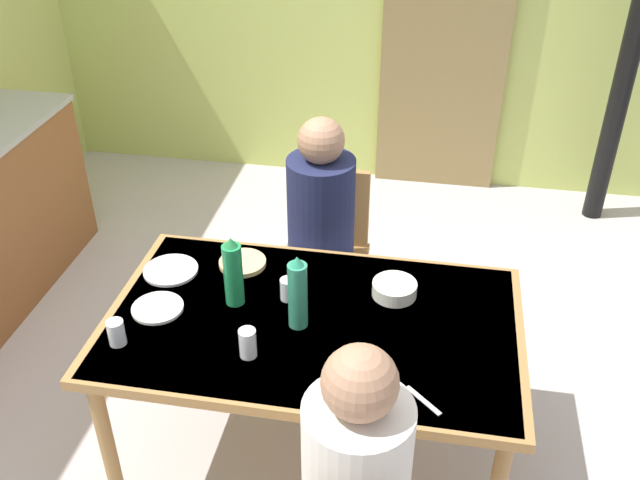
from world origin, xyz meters
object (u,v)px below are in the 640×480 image
Objects in this scene: dining_table at (313,334)px; chair_far_diner at (325,249)px; person_far_diner at (320,212)px; person_near_diner at (357,469)px; water_bottle_green_far at (298,294)px; serving_bowl_center at (394,289)px; water_bottle_green_near at (233,273)px.

dining_table is 1.74× the size of chair_far_diner.
person_near_diner is at bearing 104.27° from person_far_diner.
chair_far_diner is 0.92m from water_bottle_green_far.
serving_bowl_center is at bearing 35.91° from dining_table.
serving_bowl_center is at bearing 14.23° from water_bottle_green_near.
water_bottle_green_far is (-0.30, 0.64, 0.09)m from person_near_diner.
water_bottle_green_near is at bearing 74.15° from chair_far_diner.
person_far_diner is 0.71m from water_bottle_green_far.
water_bottle_green_far is at bearing -143.50° from dining_table.
water_bottle_green_near is at bearing 127.49° from person_near_diner.
water_bottle_green_near is 0.97× the size of water_bottle_green_far.
serving_bowl_center is (0.58, 0.15, -0.11)m from water_bottle_green_near.
water_bottle_green_far is 1.73× the size of serving_bowl_center.
water_bottle_green_far is (-0.05, -0.03, 0.21)m from dining_table.
person_far_diner is at bearing 90.00° from chair_far_diner.
dining_table is at bearing 110.44° from person_near_diner.
person_far_diner is (-0.00, -0.14, 0.28)m from chair_far_diner.
water_bottle_green_far is (0.05, -0.71, 0.09)m from person_far_diner.
dining_table is at bearing 97.75° from person_far_diner.
serving_bowl_center is (0.37, -0.47, -0.02)m from person_far_diner.
dining_table is 5.13× the size of water_bottle_green_far.
person_far_diner is at bearing 97.75° from dining_table.
dining_table is at bearing -9.86° from water_bottle_green_near.
water_bottle_green_far is (0.26, -0.09, 0.00)m from water_bottle_green_near.
chair_far_diner is 0.76m from serving_bowl_center.
water_bottle_green_near is 0.61m from serving_bowl_center.
chair_far_diner is 2.95× the size of water_bottle_green_far.
water_bottle_green_far reaches higher than dining_table.
water_bottle_green_near is (-0.21, -0.62, 0.08)m from person_far_diner.
person_far_diner is 2.70× the size of water_bottle_green_near.
dining_table is at bearing 36.50° from water_bottle_green_far.
dining_table is 0.36m from serving_bowl_center.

